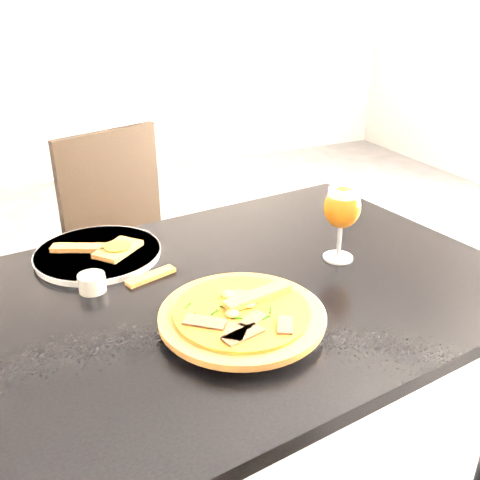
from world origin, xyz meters
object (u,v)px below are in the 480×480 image
chair_far (135,248)px  beer_glass (342,208)px  pizza (242,314)px  dining_table (228,324)px

chair_far → beer_glass: bearing=-88.8°
chair_far → beer_glass: size_ratio=5.08×
chair_far → pizza: bearing=-110.5°
pizza → beer_glass: beer_glass is taller
dining_table → chair_far: bearing=83.9°
dining_table → chair_far: 0.82m
chair_far → beer_glass: (0.29, -0.79, 0.39)m
dining_table → beer_glass: beer_glass is taller
chair_far → beer_glass: 0.92m
dining_table → pizza: (-0.03, -0.14, 0.12)m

